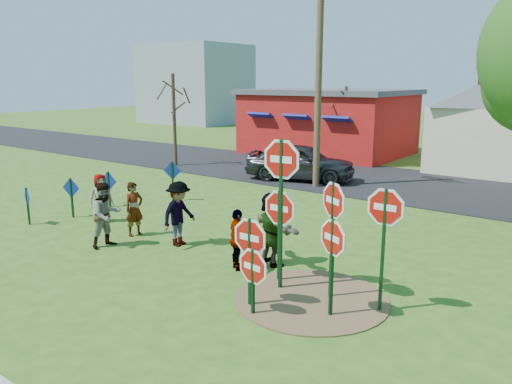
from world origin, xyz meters
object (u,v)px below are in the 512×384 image
person_a (101,198)px  suv (300,162)px  stop_sign_b (281,176)px  utility_pole (319,75)px  stop_sign_c (333,213)px  person_b (134,209)px  stop_sign_a (250,244)px  stop_sign_d (385,219)px

person_a → suv: (1.59, 9.53, 0.09)m
stop_sign_b → suv: bearing=115.1°
person_a → utility_pole: bearing=3.1°
stop_sign_c → suv: bearing=152.8°
stop_sign_c → person_b: 6.74m
stop_sign_b → person_a: stop_sign_b is taller
stop_sign_a → stop_sign_b: bearing=88.2°
stop_sign_b → person_b: size_ratio=2.15×
stop_sign_d → stop_sign_c: bearing=178.8°
suv → person_b: bearing=166.4°
stop_sign_a → stop_sign_d: size_ratio=0.75×
stop_sign_a → suv: bearing=116.4°
stop_sign_c → utility_pole: utility_pole is taller
person_a → suv: 9.66m
person_a → person_b: size_ratio=0.98×
utility_pole → person_a: bearing=-108.3°
person_b → suv: (-0.42, 9.86, 0.07)m
stop_sign_d → stop_sign_a: bearing=-150.9°
stop_sign_c → person_a: size_ratio=1.68×
stop_sign_b → stop_sign_c: size_ratio=1.32×
suv → utility_pole: (1.29, -0.81, 3.77)m
stop_sign_a → person_a: bearing=164.1°
suv → stop_sign_b: bearing=-166.4°
stop_sign_b → suv: size_ratio=0.71×
utility_pole → stop_sign_b: bearing=-64.2°
suv → utility_pole: bearing=-138.4°
person_b → stop_sign_d: bearing=-84.9°
stop_sign_a → stop_sign_b: 1.60m
person_b → utility_pole: 9.86m
stop_sign_c → stop_sign_d: size_ratio=1.00×
stop_sign_b → utility_pole: bearing=111.3°
person_b → stop_sign_b: bearing=-88.8°
person_a → utility_pole: utility_pole is taller
stop_sign_d → utility_pole: bearing=124.0°
stop_sign_b → stop_sign_d: 2.29m
stop_sign_d → utility_pole: size_ratio=0.30×
person_b → suv: suv is taller
suv → stop_sign_c: bearing=-161.5°
stop_sign_d → suv: size_ratio=0.54×
stop_sign_c → person_b: size_ratio=1.64×
person_a → person_b: (2.00, -0.33, 0.02)m
stop_sign_a → person_b: 5.81m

